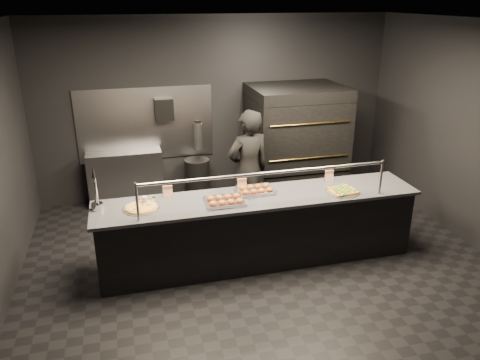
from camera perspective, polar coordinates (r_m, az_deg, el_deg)
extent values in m
plane|color=black|center=(6.28, 2.23, -9.71)|extent=(6.00, 6.00, 0.00)
plane|color=black|center=(5.38, 2.71, 18.76)|extent=(6.00, 6.00, 0.00)
cube|color=black|center=(7.99, -2.83, 8.80)|extent=(6.00, 0.04, 3.00)
cube|color=black|center=(3.54, 14.42, -8.96)|extent=(6.00, 0.04, 3.00)
cube|color=black|center=(7.11, 26.36, 4.95)|extent=(0.04, 5.00, 3.00)
cube|color=#99999E|center=(7.87, -11.40, 6.70)|extent=(2.20, 0.02, 1.20)
cube|color=black|center=(6.07, 2.29, -6.16)|extent=(4.00, 0.70, 0.88)
cube|color=#35353A|center=(5.87, 2.35, -2.18)|extent=(4.10, 0.78, 0.04)
cylinder|color=#99999E|center=(5.28, -12.44, -2.61)|extent=(0.03, 0.03, 0.45)
cylinder|color=#99999E|center=(6.11, 16.81, 0.35)|extent=(0.03, 0.03, 0.45)
cylinder|color=#99999E|center=(5.44, 3.34, 0.84)|extent=(3.00, 0.04, 0.04)
cube|color=black|center=(8.12, 6.52, 0.03)|extent=(1.50, 1.15, 0.60)
cube|color=black|center=(7.93, 6.70, 4.07)|extent=(1.50, 1.20, 0.55)
cube|color=black|center=(7.78, 6.88, 7.94)|extent=(1.50, 1.20, 0.55)
cube|color=black|center=(7.70, 7.00, 10.61)|extent=(1.50, 1.20, 0.18)
cylinder|color=gold|center=(7.38, 8.42, 2.66)|extent=(1.30, 0.02, 0.02)
cylinder|color=gold|center=(7.22, 8.65, 6.79)|extent=(1.30, 0.02, 0.02)
cube|color=#99999E|center=(7.97, -13.74, 0.24)|extent=(1.20, 0.35, 0.90)
cube|color=black|center=(7.75, -9.26, 8.51)|extent=(0.30, 0.20, 0.35)
cylinder|color=#B2B2B7|center=(7.95, -5.10, 5.31)|extent=(0.14, 0.14, 0.45)
cube|color=black|center=(7.88, -5.16, 7.06)|extent=(0.10, 0.06, 0.06)
cylinder|color=silver|center=(5.74, -16.99, -3.08)|extent=(0.14, 0.14, 0.08)
cylinder|color=silver|center=(5.67, -17.18, -1.43)|extent=(0.05, 0.05, 0.36)
cylinder|color=silver|center=(5.54, -17.38, -0.22)|extent=(0.02, 0.10, 0.02)
cone|color=black|center=(5.58, -17.46, 0.92)|extent=(0.05, 0.05, 0.14)
cylinder|color=silver|center=(5.64, -11.91, -3.39)|extent=(0.44, 0.44, 0.01)
cylinder|color=gold|center=(5.63, -11.92, -3.28)|extent=(0.38, 0.38, 0.02)
cylinder|color=#FBC351|center=(5.63, -11.93, -3.17)|extent=(0.33, 0.33, 0.01)
cube|color=silver|center=(5.67, -1.86, -2.71)|extent=(0.50, 0.39, 0.02)
ellipsoid|color=#AC5A24|center=(5.56, -3.33, -2.85)|extent=(0.09, 0.09, 0.06)
ellipsoid|color=#AC5A24|center=(5.70, -3.64, -2.22)|extent=(0.09, 0.09, 0.06)
ellipsoid|color=#AC5A24|center=(5.58, -2.23, -2.74)|extent=(0.09, 0.09, 0.06)
ellipsoid|color=#AC5A24|center=(5.72, -2.57, -2.11)|extent=(0.09, 0.09, 0.06)
ellipsoid|color=#AC5A24|center=(5.60, -1.14, -2.63)|extent=(0.09, 0.09, 0.06)
ellipsoid|color=#AC5A24|center=(5.74, -1.51, -2.00)|extent=(0.09, 0.09, 0.06)
ellipsoid|color=#AC5A24|center=(5.62, -0.06, -2.51)|extent=(0.09, 0.09, 0.06)
ellipsoid|color=#AC5A24|center=(5.76, -0.46, -1.89)|extent=(0.09, 0.09, 0.06)
cube|color=silver|center=(5.99, 1.94, -1.36)|extent=(0.55, 0.48, 0.02)
ellipsoid|color=#AC5A24|center=(5.87, 0.69, -1.47)|extent=(0.08, 0.08, 0.05)
ellipsoid|color=#AC5A24|center=(6.00, 0.31, -0.92)|extent=(0.08, 0.08, 0.05)
ellipsoid|color=#AC5A24|center=(5.89, 1.67, -1.37)|extent=(0.08, 0.08, 0.05)
ellipsoid|color=#AC5A24|center=(6.03, 1.26, -0.82)|extent=(0.08, 0.08, 0.05)
ellipsoid|color=#AC5A24|center=(5.92, 2.63, -1.27)|extent=(0.08, 0.08, 0.05)
ellipsoid|color=#AC5A24|center=(6.06, 2.21, -0.73)|extent=(0.08, 0.08, 0.05)
ellipsoid|color=#AC5A24|center=(5.95, 3.59, -1.17)|extent=(0.08, 0.08, 0.05)
ellipsoid|color=#AC5A24|center=(6.08, 3.15, -0.64)|extent=(0.08, 0.08, 0.05)
cylinder|color=silver|center=(6.11, 12.37, -1.42)|extent=(0.42, 0.42, 0.01)
cube|color=gold|center=(6.11, 12.38, -1.28)|extent=(0.37, 0.34, 0.02)
cube|color=#FBC351|center=(6.10, 12.39, -1.18)|extent=(0.35, 0.32, 0.01)
cube|color=#3F941E|center=(6.10, 12.40, -1.10)|extent=(0.33, 0.30, 0.01)
cylinder|color=silver|center=(5.71, -11.51, -2.50)|extent=(0.06, 0.06, 0.11)
cylinder|color=silver|center=(5.72, -10.45, -2.49)|extent=(0.05, 0.05, 0.08)
cube|color=white|center=(5.89, -8.82, -1.34)|extent=(0.12, 0.04, 0.15)
cube|color=white|center=(6.04, 0.24, -0.46)|extent=(0.12, 0.04, 0.15)
cube|color=white|center=(6.44, 10.82, 0.57)|extent=(0.12, 0.04, 0.15)
cylinder|color=black|center=(7.99, -5.20, 0.11)|extent=(0.42, 0.42, 0.70)
imported|color=black|center=(6.77, 1.00, 1.13)|extent=(0.73, 0.56, 1.80)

